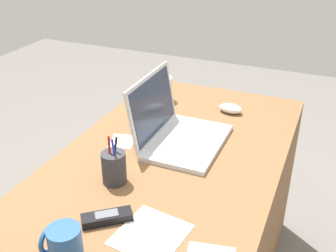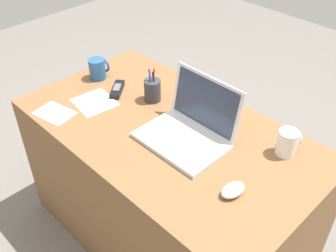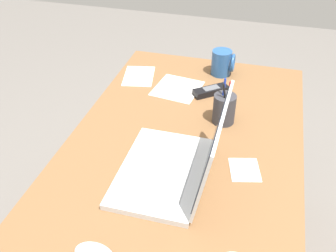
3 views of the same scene
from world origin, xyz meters
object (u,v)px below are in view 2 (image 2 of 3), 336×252
(coffee_mug_white, at_px, (98,69))
(coffee_mug_tall, at_px, (287,142))
(cordless_phone, at_px, (117,89))
(laptop, at_px, (189,128))
(pen_holder, at_px, (152,90))
(computer_mouse, at_px, (233,190))

(coffee_mug_white, height_order, coffee_mug_tall, coffee_mug_tall)
(cordless_phone, bearing_deg, coffee_mug_tall, 13.20)
(cordless_phone, bearing_deg, coffee_mug_white, 174.79)
(laptop, height_order, pen_holder, laptop)
(coffee_mug_white, relative_size, cordless_phone, 0.76)
(computer_mouse, distance_m, pen_holder, 0.65)
(computer_mouse, height_order, coffee_mug_white, coffee_mug_white)
(laptop, distance_m, coffee_mug_white, 0.64)
(laptop, bearing_deg, computer_mouse, -20.06)
(laptop, xyz_separation_m, coffee_mug_tall, (0.32, 0.20, 0.01))
(coffee_mug_white, distance_m, coffee_mug_tall, 0.97)
(laptop, xyz_separation_m, pen_holder, (-0.30, 0.08, 0.00))
(coffee_mug_white, bearing_deg, coffee_mug_tall, 10.15)
(cordless_phone, relative_size, pen_holder, 0.84)
(cordless_phone, bearing_deg, pen_holder, 23.14)
(computer_mouse, distance_m, coffee_mug_tall, 0.32)
(coffee_mug_white, bearing_deg, laptop, -2.44)
(coffee_mug_tall, bearing_deg, computer_mouse, -92.05)
(computer_mouse, xyz_separation_m, coffee_mug_tall, (0.01, 0.31, 0.03))
(computer_mouse, height_order, coffee_mug_tall, coffee_mug_tall)
(computer_mouse, bearing_deg, cordless_phone, 177.61)
(laptop, distance_m, pen_holder, 0.31)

